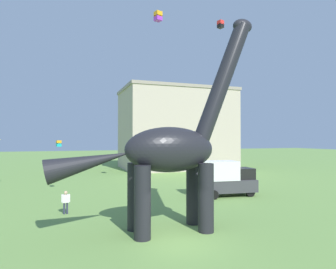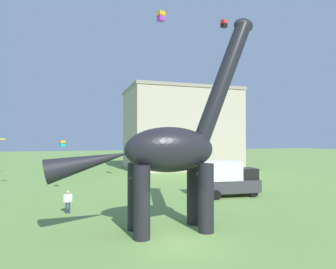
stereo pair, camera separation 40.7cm
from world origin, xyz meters
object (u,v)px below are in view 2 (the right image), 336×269
kite_far_right (63,143)px  kite_high_right (224,24)px  kite_near_low (161,16)px  parked_box_truck (227,178)px  kite_apex (2,139)px  dinosaur_sculpture (169,150)px  person_watching_child (68,200)px

kite_far_right → kite_high_right: kite_high_right is taller
kite_far_right → kite_near_low: (9.08, -2.46, 12.43)m
parked_box_truck → kite_high_right: 16.17m
parked_box_truck → kite_apex: (-20.54, 12.02, 3.54)m
kite_near_low → kite_apex: bearing=151.5°
dinosaur_sculpture → kite_near_low: 17.28m
kite_near_low → kite_apex: kite_near_low is taller
person_watching_child → kite_far_right: (-0.62, 8.04, 3.80)m
kite_apex → kite_far_right: bearing=-43.0°
parked_box_truck → kite_far_right: bearing=163.4°
kite_near_low → kite_far_right: bearing=164.9°
dinosaur_sculpture → kite_apex: size_ratio=15.35×
kite_far_right → parked_box_truck: bearing=-23.3°
kite_high_right → kite_apex: bearing=159.4°
parked_box_truck → kite_high_right: size_ratio=7.56×
kite_far_right → kite_apex: 8.68m
parked_box_truck → person_watching_child: (-13.58, -1.93, -0.68)m
person_watching_child → kite_far_right: size_ratio=2.72×
kite_far_right → kite_near_low: bearing=-15.1°
dinosaur_sculpture → kite_far_right: bearing=99.4°
parked_box_truck → kite_apex: bearing=156.3°
kite_high_right → parked_box_truck: bearing=-116.3°
parked_box_truck → kite_far_right: size_ratio=9.89×
parked_box_truck → kite_apex: size_ratio=7.00×
kite_far_right → person_watching_child: bearing=-85.6°
dinosaur_sculpture → parked_box_truck: (8.08, 7.80, -2.95)m
person_watching_child → kite_far_right: 8.91m
kite_near_low → kite_apex: size_ratio=1.08×
person_watching_child → kite_apex: (-6.96, 13.95, 4.22)m
kite_far_right → kite_high_right: (15.99, -2.48, 12.53)m
kite_far_right → kite_apex: bearing=137.0°
person_watching_child → kite_apex: kite_apex is taller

